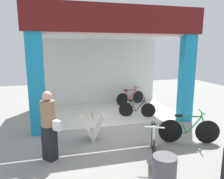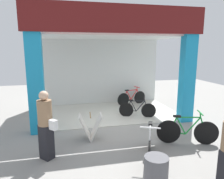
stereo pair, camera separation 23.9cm
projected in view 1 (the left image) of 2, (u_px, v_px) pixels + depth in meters
name	position (u px, v px, depth m)	size (l,w,h in m)	color
ground_plane	(118.00, 126.00, 7.41)	(19.35, 19.35, 0.00)	gray
shop_facade	(107.00, 62.00, 8.57)	(5.88, 3.64, 4.02)	beige
bicycle_inside_0	(130.00, 98.00, 10.20)	(1.51, 0.53, 0.86)	black
bicycle_inside_1	(137.00, 109.00, 8.35)	(1.37, 0.54, 0.79)	black
bicycle_parked_0	(153.00, 143.00, 5.21)	(0.72, 1.56, 0.93)	black
bicycle_parked_1	(189.00, 130.00, 6.05)	(1.64, 0.62, 0.94)	black
sandwich_board_sign	(92.00, 127.00, 6.29)	(0.72, 0.60, 0.77)	silver
pedestrian_0	(49.00, 125.00, 5.02)	(0.54, 0.56, 1.70)	black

